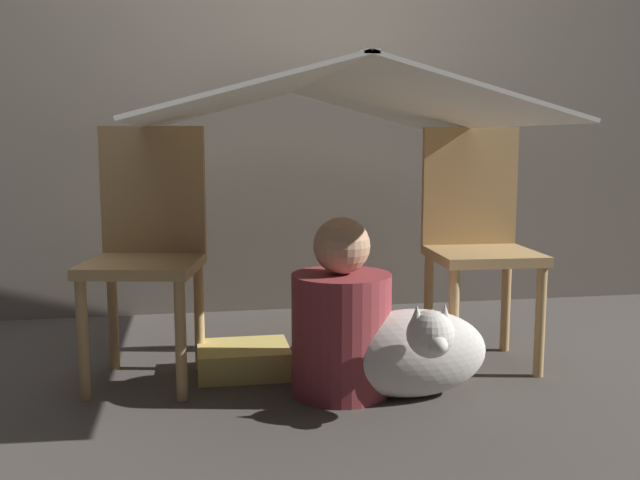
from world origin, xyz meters
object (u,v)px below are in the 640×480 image
(chair_right, at_px, (477,235))
(dog, at_px, (412,351))
(person_front, at_px, (341,322))
(chair_left, at_px, (147,244))

(chair_right, bearing_deg, dog, -131.94)
(person_front, relative_size, dog, 1.15)
(chair_right, distance_m, person_front, 0.68)
(chair_left, distance_m, chair_right, 1.20)
(dog, bearing_deg, chair_right, 45.18)
(chair_left, bearing_deg, person_front, -12.08)
(dog, bearing_deg, chair_left, 156.85)
(chair_left, xyz_separation_m, person_front, (0.63, -0.27, -0.24))
(chair_right, distance_m, dog, 0.60)
(chair_right, height_order, dog, chair_right)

